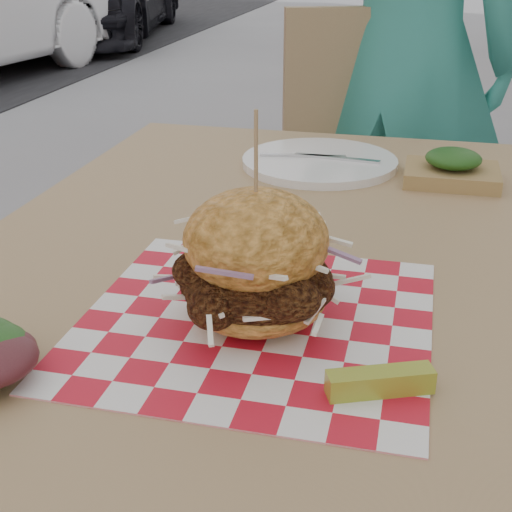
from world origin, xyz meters
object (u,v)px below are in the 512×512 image
object	(u,v)px
diner	(405,52)
patio_table	(273,306)
patio_chair	(342,167)
sandwich	(256,266)

from	to	relation	value
diner	patio_table	world-z (taller)	diner
diner	patio_chair	distance (m)	0.34
patio_table	patio_chair	distance (m)	1.03
patio_table	sandwich	world-z (taller)	sandwich
sandwich	patio_table	bearing A→B (deg)	96.21
patio_table	sandwich	size ratio (longest dim) A/B	5.42
diner	sandwich	bearing A→B (deg)	102.76
diner	patio_table	size ratio (longest dim) A/B	1.39
patio_chair	diner	bearing A→B (deg)	22.95
patio_table	patio_chair	bearing A→B (deg)	91.78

